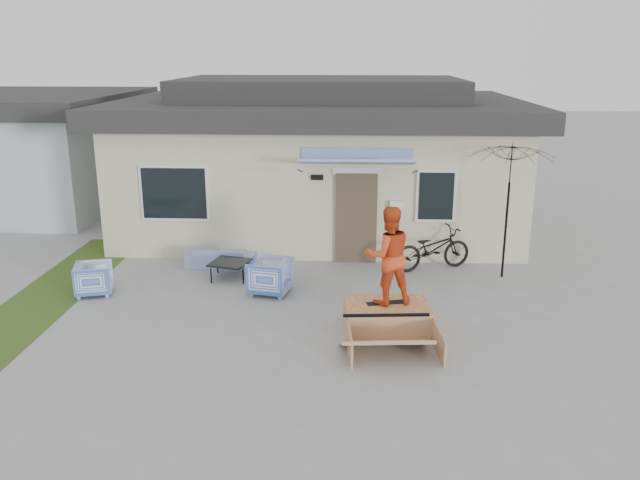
{
  "coord_description": "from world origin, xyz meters",
  "views": [
    {
      "loc": [
        0.89,
        -10.09,
        4.77
      ],
      "look_at": [
        0.3,
        1.8,
        1.3
      ],
      "focal_mm": 36.63,
      "sensor_mm": 36.0,
      "label": 1
    }
  ],
  "objects_px": {
    "armchair_left": "(94,277)",
    "skateboard": "(387,302)",
    "coffee_table": "(230,270)",
    "skater": "(388,254)",
    "patio_umbrella": "(508,199)",
    "armchair_right": "(270,275)",
    "loveseat": "(221,254)",
    "bicycle": "(433,244)",
    "skate_ramp": "(387,317)"
  },
  "relations": [
    {
      "from": "loveseat",
      "to": "skater",
      "type": "height_order",
      "value": "skater"
    },
    {
      "from": "armchair_left",
      "to": "skater",
      "type": "bearing_deg",
      "value": -119.15
    },
    {
      "from": "skateboard",
      "to": "skater",
      "type": "relative_size",
      "value": 0.42
    },
    {
      "from": "coffee_table",
      "to": "patio_umbrella",
      "type": "distance_m",
      "value": 6.14
    },
    {
      "from": "armchair_left",
      "to": "skateboard",
      "type": "bearing_deg",
      "value": -119.15
    },
    {
      "from": "loveseat",
      "to": "bicycle",
      "type": "distance_m",
      "value": 4.8
    },
    {
      "from": "armchair_left",
      "to": "armchair_right",
      "type": "relative_size",
      "value": 0.9
    },
    {
      "from": "armchair_right",
      "to": "patio_umbrella",
      "type": "xyz_separation_m",
      "value": [
        4.95,
        1.25,
        1.35
      ]
    },
    {
      "from": "armchair_right",
      "to": "coffee_table",
      "type": "distance_m",
      "value": 1.32
    },
    {
      "from": "loveseat",
      "to": "patio_umbrella",
      "type": "relative_size",
      "value": 0.7
    },
    {
      "from": "skateboard",
      "to": "armchair_right",
      "type": "bearing_deg",
      "value": 129.48
    },
    {
      "from": "coffee_table",
      "to": "skate_ramp",
      "type": "relative_size",
      "value": 0.39
    },
    {
      "from": "skate_ramp",
      "to": "skateboard",
      "type": "height_order",
      "value": "skateboard"
    },
    {
      "from": "armchair_left",
      "to": "patio_umbrella",
      "type": "bearing_deg",
      "value": -95.41
    },
    {
      "from": "patio_umbrella",
      "to": "coffee_table",
      "type": "bearing_deg",
      "value": -176.31
    },
    {
      "from": "armchair_left",
      "to": "skate_ramp",
      "type": "bearing_deg",
      "value": -119.58
    },
    {
      "from": "armchair_right",
      "to": "skateboard",
      "type": "bearing_deg",
      "value": 65.97
    },
    {
      "from": "skateboard",
      "to": "coffee_table",
      "type": "bearing_deg",
      "value": 127.79
    },
    {
      "from": "loveseat",
      "to": "armchair_left",
      "type": "height_order",
      "value": "armchair_left"
    },
    {
      "from": "coffee_table",
      "to": "bicycle",
      "type": "height_order",
      "value": "bicycle"
    },
    {
      "from": "patio_umbrella",
      "to": "skateboard",
      "type": "bearing_deg",
      "value": -132.42
    },
    {
      "from": "loveseat",
      "to": "patio_umbrella",
      "type": "height_order",
      "value": "patio_umbrella"
    },
    {
      "from": "patio_umbrella",
      "to": "armchair_left",
      "type": "bearing_deg",
      "value": -170.21
    },
    {
      "from": "coffee_table",
      "to": "skateboard",
      "type": "distance_m",
      "value": 4.14
    },
    {
      "from": "bicycle",
      "to": "skater",
      "type": "height_order",
      "value": "skater"
    },
    {
      "from": "loveseat",
      "to": "skater",
      "type": "xyz_separation_m",
      "value": [
        3.61,
        -3.3,
        1.1
      ]
    },
    {
      "from": "coffee_table",
      "to": "skater",
      "type": "distance_m",
      "value": 4.31
    },
    {
      "from": "armchair_right",
      "to": "skate_ramp",
      "type": "bearing_deg",
      "value": 65.23
    },
    {
      "from": "loveseat",
      "to": "armchair_left",
      "type": "xyz_separation_m",
      "value": [
        -2.23,
        -1.85,
        0.06
      ]
    },
    {
      "from": "coffee_table",
      "to": "skater",
      "type": "bearing_deg",
      "value": -37.82
    },
    {
      "from": "skate_ramp",
      "to": "skateboard",
      "type": "distance_m",
      "value": 0.27
    },
    {
      "from": "skateboard",
      "to": "patio_umbrella",
      "type": "bearing_deg",
      "value": 33.19
    },
    {
      "from": "skateboard",
      "to": "skate_ramp",
      "type": "bearing_deg",
      "value": -99.75
    },
    {
      "from": "skater",
      "to": "skate_ramp",
      "type": "bearing_deg",
      "value": 80.62
    },
    {
      "from": "loveseat",
      "to": "armchair_right",
      "type": "height_order",
      "value": "armchair_right"
    },
    {
      "from": "patio_umbrella",
      "to": "skater",
      "type": "distance_m",
      "value": 3.96
    },
    {
      "from": "armchair_left",
      "to": "coffee_table",
      "type": "bearing_deg",
      "value": -82.35
    },
    {
      "from": "armchair_left",
      "to": "coffee_table",
      "type": "height_order",
      "value": "armchair_left"
    },
    {
      "from": "armchair_right",
      "to": "coffee_table",
      "type": "xyz_separation_m",
      "value": [
        -0.98,
        0.87,
        -0.21
      ]
    },
    {
      "from": "coffee_table",
      "to": "skateboard",
      "type": "relative_size",
      "value": 1.06
    },
    {
      "from": "bicycle",
      "to": "skateboard",
      "type": "xyz_separation_m",
      "value": [
        -1.18,
        -3.36,
        -0.08
      ]
    },
    {
      "from": "coffee_table",
      "to": "patio_umbrella",
      "type": "bearing_deg",
      "value": 3.69
    },
    {
      "from": "bicycle",
      "to": "skater",
      "type": "relative_size",
      "value": 1.06
    },
    {
      "from": "armchair_left",
      "to": "patio_umbrella",
      "type": "xyz_separation_m",
      "value": [
        8.5,
        1.47,
        1.39
      ]
    },
    {
      "from": "armchair_right",
      "to": "loveseat",
      "type": "bearing_deg",
      "value": -128.81
    },
    {
      "from": "armchair_left",
      "to": "bicycle",
      "type": "relative_size",
      "value": 0.39
    },
    {
      "from": "coffee_table",
      "to": "skater",
      "type": "relative_size",
      "value": 0.44
    },
    {
      "from": "skate_ramp",
      "to": "skater",
      "type": "relative_size",
      "value": 1.12
    },
    {
      "from": "armchair_left",
      "to": "bicycle",
      "type": "xyz_separation_m",
      "value": [
        7.02,
        1.92,
        0.23
      ]
    },
    {
      "from": "armchair_right",
      "to": "armchair_left",
      "type": "bearing_deg",
      "value": -74.39
    }
  ]
}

